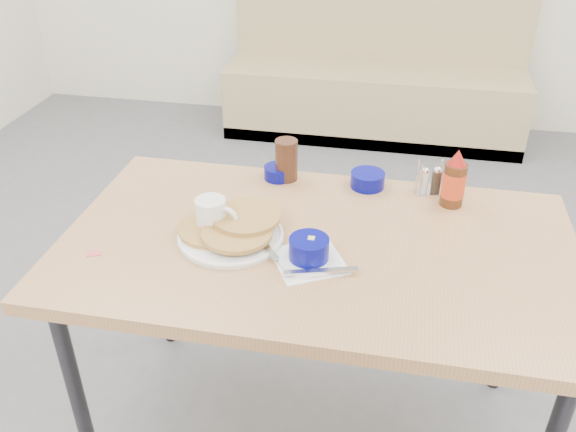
% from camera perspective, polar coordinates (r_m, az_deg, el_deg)
% --- Properties ---
extents(booth_bench, '(1.90, 0.56, 1.22)m').
position_cam_1_polar(booth_bench, '(4.13, 8.16, 12.44)').
color(booth_bench, tan).
rests_on(booth_bench, ground).
extents(dining_table, '(1.40, 0.80, 0.76)m').
position_cam_1_polar(dining_table, '(1.70, 2.67, -4.16)').
color(dining_table, tan).
rests_on(dining_table, ground).
extents(pancake_plate, '(0.30, 0.29, 0.05)m').
position_cam_1_polar(pancake_plate, '(1.68, -5.29, -1.39)').
color(pancake_plate, white).
rests_on(pancake_plate, dining_table).
extents(coffee_mug, '(0.13, 0.09, 0.10)m').
position_cam_1_polar(coffee_mug, '(1.70, -7.08, 0.11)').
color(coffee_mug, white).
rests_on(coffee_mug, dining_table).
extents(grits_setting, '(0.25, 0.23, 0.07)m').
position_cam_1_polar(grits_setting, '(1.57, 1.99, -3.39)').
color(grits_setting, white).
rests_on(grits_setting, dining_table).
extents(creamer_bowl, '(0.09, 0.09, 0.04)m').
position_cam_1_polar(creamer_bowl, '(1.97, -0.92, 4.09)').
color(creamer_bowl, '#050771').
rests_on(creamer_bowl, dining_table).
extents(butter_bowl, '(0.11, 0.11, 0.05)m').
position_cam_1_polar(butter_bowl, '(1.93, 7.45, 3.38)').
color(butter_bowl, '#050771').
rests_on(butter_bowl, dining_table).
extents(amber_tumbler, '(0.09, 0.09, 0.14)m').
position_cam_1_polar(amber_tumbler, '(1.94, -0.15, 5.26)').
color(amber_tumbler, '#3B1F12').
rests_on(amber_tumbler, dining_table).
extents(condiment_caddy, '(0.10, 0.07, 0.10)m').
position_cam_1_polar(condiment_caddy, '(1.93, 13.13, 3.12)').
color(condiment_caddy, silver).
rests_on(condiment_caddy, dining_table).
extents(syrup_bottle, '(0.07, 0.07, 0.18)m').
position_cam_1_polar(syrup_bottle, '(1.86, 15.27, 3.13)').
color(syrup_bottle, '#47230F').
rests_on(syrup_bottle, dining_table).
extents(sugar_wrapper, '(0.04, 0.04, 0.00)m').
position_cam_1_polar(sugar_wrapper, '(1.70, -17.68, -3.35)').
color(sugar_wrapper, '#E64C58').
rests_on(sugar_wrapper, dining_table).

